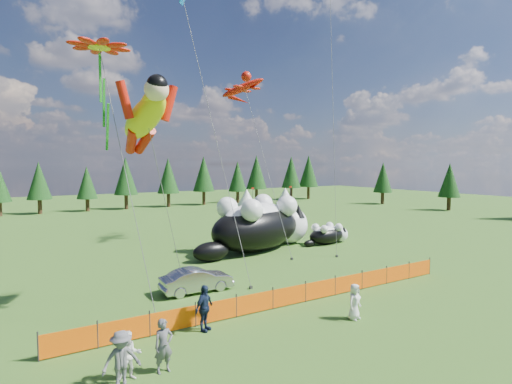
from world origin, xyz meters
TOP-DOWN VIEW (x-y plane):
  - ground at (0.00, 0.00)m, footprint 160.00×160.00m
  - safety_fence at (0.00, -3.00)m, footprint 22.06×0.06m
  - tree_line at (0.00, 45.00)m, footprint 90.00×4.00m
  - festival_tents at (11.00, 40.00)m, footprint 50.00×3.20m
  - cat_large at (5.67, 8.86)m, footprint 12.04×6.77m
  - cat_small at (12.05, 7.87)m, footprint 5.04×2.04m
  - car at (-3.12, 1.39)m, footprint 3.99×1.39m
  - spectator_a at (-7.38, -5.99)m, footprint 0.71×0.50m
  - spectator_b at (-8.51, -5.91)m, footprint 0.83×0.53m
  - spectator_c at (-4.85, -3.60)m, footprint 1.29×1.11m
  - spectator_d at (-8.84, -6.30)m, footprint 1.22×0.66m
  - spectator_e at (1.50, -5.94)m, footprint 0.91×0.71m
  - superhero_kite at (-6.24, -0.09)m, footprint 5.29×5.59m
  - gecko_kite at (6.54, 13.50)m, footprint 6.30×12.01m
  - flower_kite at (-7.99, 0.79)m, footprint 3.49×5.51m
  - diamond_kite_a at (-1.58, 6.35)m, footprint 1.83×6.98m

SIDE VIEW (x-z plane):
  - ground at x=0.00m, z-range 0.00..0.00m
  - safety_fence at x=0.00m, z-range -0.05..1.05m
  - car at x=-3.12m, z-range 0.00..1.32m
  - spectator_e at x=1.50m, z-range 0.00..1.63m
  - spectator_b at x=-8.51m, z-range 0.00..1.63m
  - cat_small at x=12.05m, z-range -0.05..1.77m
  - spectator_a at x=-7.38m, z-range 0.00..1.83m
  - spectator_d at x=-8.84m, z-range 0.00..1.86m
  - spectator_c at x=-4.85m, z-range 0.00..1.96m
  - festival_tents at x=11.00m, z-range 0.00..2.80m
  - cat_large at x=5.67m, z-range -0.11..4.33m
  - tree_line at x=0.00m, z-range 0.00..8.00m
  - superhero_kite at x=-6.24m, z-range 3.43..14.98m
  - flower_kite at x=-7.99m, z-range 5.79..18.64m
  - gecko_kite at x=6.54m, z-range 5.76..22.21m
  - diamond_kite_a at x=-1.58m, z-range 7.15..26.15m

